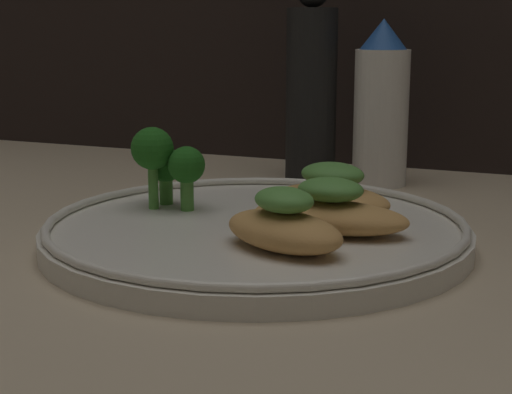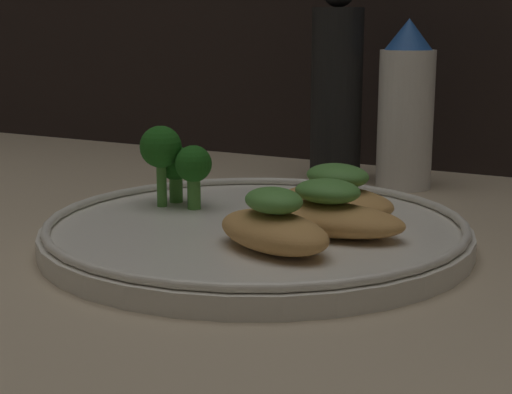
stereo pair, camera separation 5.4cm
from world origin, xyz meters
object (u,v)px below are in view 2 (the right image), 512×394
Objects in this scene: plate at (256,231)px; broccoli_bunch at (174,159)px; sauce_bottle at (406,108)px; pepper_grinder at (337,88)px.

broccoli_bunch is at bearing 164.89° from plate.
plate is at bearing -96.84° from sauce_bottle.
plate is 1.50× the size of pepper_grinder.
plate is 4.78× the size of broccoli_bunch.
broccoli_bunch is 0.40× the size of sauce_bottle.
sauce_bottle is (11.17, 21.80, 2.42)cm from broccoli_bunch.
sauce_bottle reaches higher than broccoli_bunch.
broccoli_bunch is 0.31× the size of pepper_grinder.
broccoli_bunch reaches higher than plate.
plate is at bearing -80.31° from pepper_grinder.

